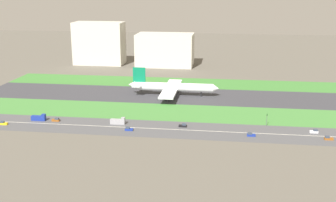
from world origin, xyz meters
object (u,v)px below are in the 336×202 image
object	(u,v)px
car_5	(328,138)
car_1	(56,120)
car_6	(129,129)
truck_1	(39,118)
terminal_building	(99,43)
truck_0	(118,121)
car_0	(251,135)
traffic_light	(267,119)
car_2	(3,123)
car_3	(314,131)
hangar_building	(165,50)
car_4	(183,125)
airliner	(171,87)
fuel_tank_west	(171,50)

from	to	relation	value
car_5	car_1	world-z (taller)	same
car_6	truck_1	size ratio (longest dim) A/B	0.52
terminal_building	car_5	bearing A→B (deg)	-47.15
car_5	truck_0	bearing A→B (deg)	-5.05
car_0	traffic_light	bearing A→B (deg)	-117.97
car_1	terminal_building	xyz separation A→B (m)	(-27.96, 182.00, 19.72)
car_2	car_3	distance (m)	172.66
car_6	car_1	xyz separation A→B (m)	(-45.52, 10.00, 0.00)
car_2	terminal_building	xyz separation A→B (m)	(-0.68, 192.00, 19.72)
terminal_building	hangar_building	bearing A→B (deg)	0.00
car_0	terminal_building	distance (m)	237.87
traffic_light	terminal_building	distance (m)	229.40
car_5	car_3	bearing A→B (deg)	-63.06
traffic_light	truck_0	bearing A→B (deg)	-174.53
car_5	car_2	bearing A→B (deg)	0.00
car_4	terminal_building	xyz separation A→B (m)	(-102.29, 182.00, 19.72)
hangar_building	car_1	bearing A→B (deg)	-101.74
hangar_building	car_6	bearing A→B (deg)	-87.70
terminal_building	traffic_light	bearing A→B (deg)	-49.51
car_1	car_4	bearing A→B (deg)	0.00
car_0	truck_1	size ratio (longest dim) A/B	0.52
car_2	car_1	bearing A→B (deg)	-159.87
car_6	car_2	distance (m)	72.80
airliner	car_5	bearing A→B (deg)	-40.52
airliner	car_4	distance (m)	69.93
airliner	terminal_building	size ratio (longest dim) A/B	1.34
terminal_building	truck_0	bearing A→B (deg)	-70.32
car_2	hangar_building	bearing A→B (deg)	-108.73
car_6	truck_0	bearing A→B (deg)	-49.96
car_1	car_2	bearing A→B (deg)	-159.87
car_6	fuel_tank_west	xyz separation A→B (m)	(-8.35, 237.00, 7.37)
car_4	hangar_building	distance (m)	186.19
car_5	fuel_tank_west	size ratio (longest dim) A/B	0.19
truck_0	truck_1	size ratio (longest dim) A/B	1.00
car_4	car_0	distance (m)	38.07
car_0	fuel_tank_west	world-z (taller)	fuel_tank_west
car_6	car_4	bearing A→B (deg)	-160.86
truck_1	car_3	world-z (taller)	truck_1
car_5	hangar_building	size ratio (longest dim) A/B	0.08
truck_1	traffic_light	distance (m)	131.26
car_0	car_1	world-z (taller)	same
truck_1	car_4	bearing A→B (deg)	0.00
car_5	hangar_building	world-z (taller)	hangar_building
truck_0	car_3	xyz separation A→B (m)	(107.97, 0.00, -0.75)
car_5	car_3	size ratio (longest dim) A/B	1.00
car_4	truck_1	size ratio (longest dim) A/B	0.52
truck_1	car_3	bearing A→B (deg)	0.00
traffic_light	hangar_building	world-z (taller)	hangar_building
car_6	terminal_building	bearing A→B (deg)	-69.06
truck_0	hangar_building	distance (m)	182.52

